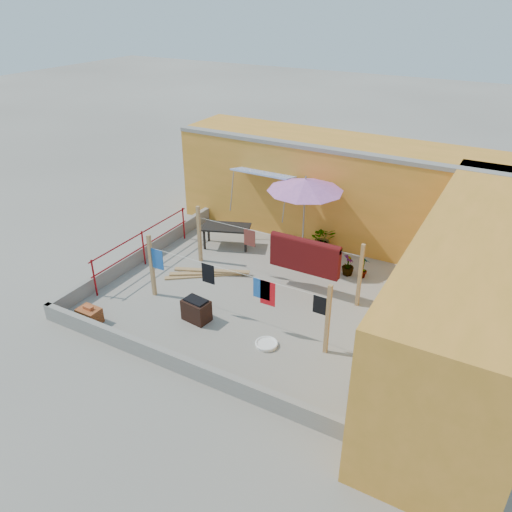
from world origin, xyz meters
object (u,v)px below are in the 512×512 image
Objects in this scene: patio_umbrella at (305,185)px; water_jug_a at (394,328)px; outdoor_table at (226,228)px; brazier at (196,310)px; green_hose at (415,278)px; white_basin at (267,344)px; plant_back_a at (323,239)px; water_jug_b at (401,316)px; brick_stack at (90,315)px.

patio_umbrella reaches higher than water_jug_a.
outdoor_table is 4.54× the size of water_jug_a.
green_hose is at bearing 47.17° from brazier.
outdoor_table is at bearing 132.30° from white_basin.
plant_back_a is at bearing 135.10° from water_jug_a.
outdoor_table is (-2.48, -0.40, -1.76)m from patio_umbrella.
water_jug_b is (6.02, -1.41, -0.47)m from outdoor_table.
water_jug_b is at bearing 88.58° from water_jug_a.
plant_back_a reaches higher than outdoor_table.
white_basin is 1.44× the size of water_jug_b.
brazier is at bearing -103.09° from patio_umbrella.
water_jug_b is (3.53, -1.81, -2.24)m from patio_umbrella.
patio_umbrella reaches higher than brazier.
outdoor_table is at bearing 166.83° from water_jug_b.
brick_stack is 7.33m from plant_back_a.
plant_back_a is (-3.18, 2.58, 0.26)m from water_jug_b.
plant_back_a is (-3.01, 0.31, 0.40)m from green_hose.
white_basin is 0.63× the size of plant_back_a.
water_jug_b is (4.52, 2.41, -0.13)m from brazier.
brick_stack is 1.14× the size of green_hose.
patio_umbrella is at bearing 60.03° from brick_stack.
patio_umbrella reaches higher than plant_back_a.
plant_back_a reaches higher than water_jug_b.
water_jug_b is at bearing -85.54° from green_hose.
patio_umbrella is 4.81m from water_jug_a.
brazier is at bearing 31.75° from brick_stack.
outdoor_table is 6.34m from water_jug_a.
water_jug_b reaches higher than green_hose.
water_jug_a is (3.52, -2.39, -2.24)m from patio_umbrella.
brazier reaches higher than water_jug_b.
brazier is 2.05m from white_basin.
plant_back_a is at bearing 22.53° from outdoor_table.
outdoor_table is 1.97× the size of plant_back_a.
outdoor_table is 6.20m from water_jug_b.
white_basin is at bearing -1.80° from brazier.
patio_umbrella is 4.56m from water_jug_b.
plant_back_a is at bearing 75.06° from brazier.
outdoor_table is at bearing 111.47° from brazier.
brazier is 1.94× the size of water_jug_a.
green_hose is (-0.18, 2.27, -0.13)m from water_jug_b.
water_jug_a is (6.00, -1.98, -0.48)m from outdoor_table.
patio_umbrella is 4.82m from brazier.
brazier is at bearing 178.20° from white_basin.
water_jug_a is 0.43× the size of plant_back_a.
plant_back_a is at bearing 60.67° from brick_stack.
outdoor_table is 3.11× the size of white_basin.
outdoor_table is at bearing 81.74° from brick_stack.
patio_umbrella is 2.15m from plant_back_a.
water_jug_b is at bearing 28.09° from brazier.
brazier is at bearing -157.82° from water_jug_a.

